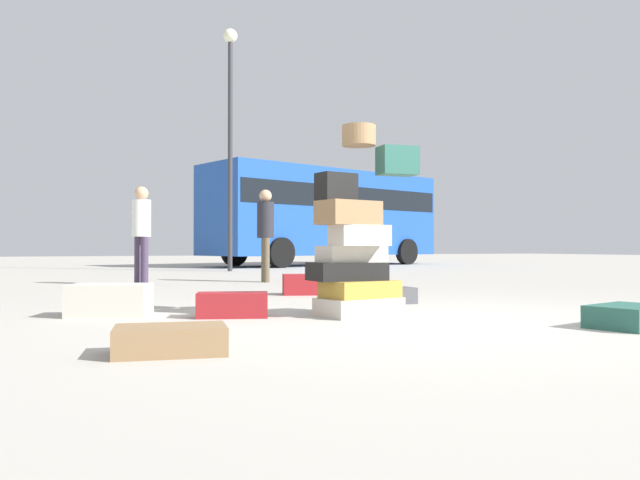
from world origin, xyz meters
TOP-DOWN VIEW (x-y plane):
  - ground_plane at (0.00, 0.00)m, footprint 80.00×80.00m
  - suitcase_tower at (-0.19, 0.57)m, footprint 0.94×0.58m
  - suitcase_charcoal_foreground_far at (0.62, 1.50)m, footprint 0.79×0.37m
  - suitcase_cream_upright_blue at (-2.19, 1.52)m, footprint 0.80×0.64m
  - suitcase_maroon_left_side at (-1.22, 0.96)m, footprint 0.67×0.48m
  - suitcase_teal_behind_tower at (1.29, -1.05)m, footprint 0.68×0.56m
  - suitcase_brown_foreground_near at (-2.13, -0.70)m, footprint 0.70×0.52m
  - suitcase_maroon_right_side at (0.49, 3.05)m, footprint 0.76×0.55m
  - person_bearded_onlooker at (1.00, 6.04)m, footprint 0.30×0.33m
  - person_tourist_with_camera at (-1.13, 6.09)m, footprint 0.30×0.33m
  - parked_bus at (6.40, 14.74)m, footprint 8.92×4.62m
  - lamp_post at (1.93, 11.07)m, footprint 0.36×0.36m

SIDE VIEW (x-z plane):
  - ground_plane at x=0.00m, z-range 0.00..0.00m
  - suitcase_brown_foreground_near at x=-2.13m, z-range 0.00..0.16m
  - suitcase_teal_behind_tower at x=1.29m, z-range 0.00..0.17m
  - suitcase_charcoal_foreground_far at x=0.62m, z-range 0.00..0.18m
  - suitcase_maroon_left_side at x=-1.22m, z-range 0.00..0.22m
  - suitcase_maroon_right_side at x=0.49m, z-range 0.00..0.26m
  - suitcase_cream_upright_blue at x=-2.19m, z-range 0.00..0.29m
  - suitcase_tower at x=-0.19m, z-range -0.24..1.47m
  - person_tourist_with_camera at x=-1.13m, z-range 0.15..1.76m
  - person_bearded_onlooker at x=1.00m, z-range 0.15..1.79m
  - parked_bus at x=6.40m, z-range 0.26..3.41m
  - lamp_post at x=1.93m, z-range 0.94..7.16m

